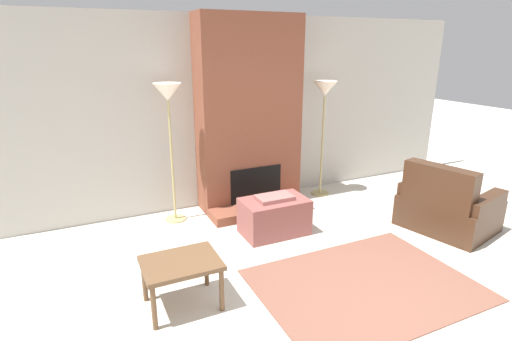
{
  "coord_description": "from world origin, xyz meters",
  "views": [
    {
      "loc": [
        -2.2,
        -1.96,
        2.21
      ],
      "look_at": [
        0.0,
        2.75,
        0.56
      ],
      "focal_mm": 28.0,
      "sensor_mm": 36.0,
      "label": 1
    }
  ],
  "objects": [
    {
      "name": "ground_plane",
      "position": [
        0.0,
        0.0,
        0.0
      ],
      "size": [
        24.0,
        24.0,
        0.0
      ],
      "primitive_type": "plane",
      "color": "beige"
    },
    {
      "name": "wall_back",
      "position": [
        0.0,
        3.23,
        1.3
      ],
      "size": [
        7.48,
        0.06,
        2.6
      ],
      "primitive_type": "cube",
      "color": "#BCB7AD",
      "rests_on": "ground_plane"
    },
    {
      "name": "fireplace",
      "position": [
        0.0,
        2.96,
        1.25
      ],
      "size": [
        1.42,
        0.82,
        2.6
      ],
      "color": "brown",
      "rests_on": "ground_plane"
    },
    {
      "name": "ottoman",
      "position": [
        -0.12,
        1.97,
        0.23
      ],
      "size": [
        0.79,
        0.49,
        0.49
      ],
      "color": "#8C4C47",
      "rests_on": "ground_plane"
    },
    {
      "name": "armchair",
      "position": [
        1.85,
        1.17,
        0.27
      ],
      "size": [
        1.09,
        1.18,
        0.87
      ],
      "rotation": [
        0.0,
        0.0,
        1.82
      ],
      "color": "#422819",
      "rests_on": "ground_plane"
    },
    {
      "name": "side_table",
      "position": [
        -1.51,
        1.05,
        0.38
      ],
      "size": [
        0.66,
        0.5,
        0.44
      ],
      "color": "brown",
      "rests_on": "ground_plane"
    },
    {
      "name": "floor_lamp_left",
      "position": [
        -1.12,
        2.87,
        1.54
      ],
      "size": [
        0.34,
        0.34,
        1.77
      ],
      "color": "tan",
      "rests_on": "ground_plane"
    },
    {
      "name": "floor_lamp_right",
      "position": [
        1.15,
        2.87,
        1.49
      ],
      "size": [
        0.34,
        0.34,
        1.72
      ],
      "color": "tan",
      "rests_on": "ground_plane"
    },
    {
      "name": "area_rug",
      "position": [
        0.15,
        0.6,
        0.01
      ],
      "size": [
        2.03,
        1.5,
        0.01
      ],
      "primitive_type": "cube",
      "color": "brown",
      "rests_on": "ground_plane"
    }
  ]
}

